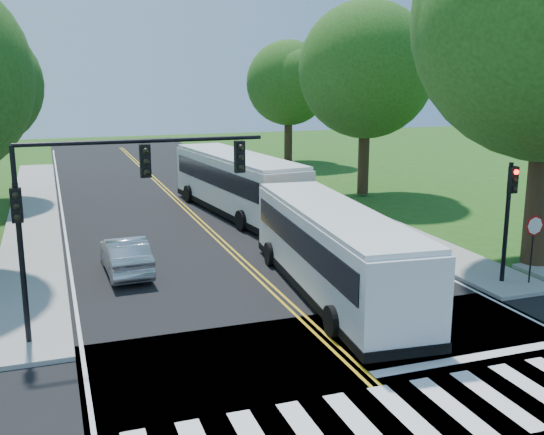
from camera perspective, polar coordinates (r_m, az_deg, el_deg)
name	(u,v)px	position (r m, az deg, el deg)	size (l,w,h in m)	color
ground	(397,406)	(15.82, 11.15, -16.28)	(140.00, 140.00, 0.00)	#224C13
road	(210,231)	(31.61, -5.54, -1.26)	(14.00, 96.00, 0.01)	black
cross_road	(397,406)	(15.82, 11.15, -16.26)	(60.00, 12.00, 0.01)	black
center_line	(193,215)	(35.41, -7.11, 0.24)	(0.36, 70.00, 0.01)	gold
edge_line_w	(64,224)	(34.65, -18.16, -0.58)	(0.12, 70.00, 0.01)	silver
edge_line_e	(306,207)	(37.40, 3.11, 0.99)	(0.12, 70.00, 0.01)	silver
crosswalk	(408,416)	(15.44, 12.13, -17.03)	(12.60, 3.00, 0.01)	silver
stop_bar	(479,356)	(18.80, 18.05, -11.76)	(6.60, 0.40, 0.01)	silver
sidewalk_nw	(34,214)	(37.58, -20.58, 0.34)	(2.60, 40.00, 0.15)	gray
sidewalk_ne	(310,195)	(40.67, 3.45, 2.02)	(2.60, 40.00, 0.15)	gray
tree_east_mid	(366,70)	(40.43, 8.46, 12.94)	(8.40, 8.40, 11.93)	#2E2112
tree_east_far	(289,83)	(55.46, 1.49, 11.95)	(7.20, 7.20, 10.34)	#2E2112
signal_nw	(105,191)	(18.57, -14.75, 2.29)	(7.15, 0.46, 5.66)	black
signal_ne	(509,207)	(24.37, 20.48, 0.93)	(0.30, 0.46, 4.40)	black
stop_sign	(534,233)	(24.75, 22.41, -1.28)	(0.76, 0.08, 2.53)	black
bus_lead	(333,249)	(22.36, 5.50, -2.85)	(3.59, 12.01, 3.06)	silver
bus_follow	(237,182)	(35.36, -3.20, 3.18)	(4.28, 13.02, 3.31)	silver
hatchback	(126,255)	(25.39, -12.99, -3.32)	(1.54, 4.40, 1.45)	#A5A7AB
suv	(368,244)	(26.96, 8.60, -2.35)	(2.17, 4.71, 1.31)	silver
dark_sedan	(315,216)	(32.25, 3.88, 0.14)	(1.64, 4.03, 1.17)	black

